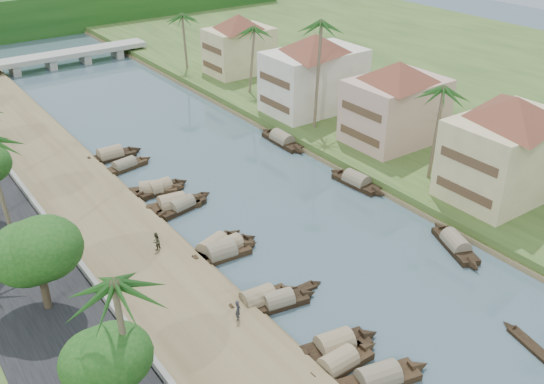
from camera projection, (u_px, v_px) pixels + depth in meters
ground at (345, 255)px, 53.67m from camera, size 220.00×220.00×0.00m
left_bank at (88, 212)px, 59.62m from camera, size 10.00×180.00×0.80m
right_bank at (352, 131)px, 77.46m from camera, size 16.00×180.00×1.20m
retaining_wall at (43, 216)px, 57.02m from camera, size 0.40×180.00×1.10m
far_right_fill at (525, 79)px, 96.44m from camera, size 60.00×220.00×1.15m
treeline at (19, 14)px, 123.49m from camera, size 120.00×14.00×8.00m
bridge at (67, 56)px, 104.49m from camera, size 28.00×4.00×2.40m
building_near at (508, 146)px, 58.95m from camera, size 14.85×14.85×10.20m
building_mid at (396, 101)px, 71.06m from camera, size 14.11×14.11×9.70m
building_far at (314, 72)px, 80.47m from camera, size 15.59×15.59×10.20m
building_distant at (239, 43)px, 95.56m from camera, size 12.62×12.62×9.20m
sampan_0 at (378, 379)px, 40.07m from camera, size 8.27×3.43×2.15m
sampan_1 at (335, 346)px, 42.84m from camera, size 7.64×2.99×2.22m
sampan_2 at (338, 364)px, 41.27m from camera, size 7.50×1.81×2.00m
sampan_3 at (278, 302)px, 47.21m from camera, size 6.94×2.65×1.88m
sampan_4 at (258, 301)px, 47.35m from camera, size 7.67×2.36×2.16m
sampan_5 at (230, 247)px, 54.02m from camera, size 6.35×2.14×2.03m
sampan_6 at (220, 253)px, 53.15m from camera, size 7.68×2.39×2.26m
sampan_7 at (213, 248)px, 53.90m from camera, size 8.09×4.08×2.14m
sampan_8 at (172, 205)px, 60.78m from camera, size 7.91×2.95×2.37m
sampan_9 at (182, 206)px, 60.58m from camera, size 7.42×2.77×1.89m
sampan_10 at (152, 190)px, 63.63m from camera, size 7.35×4.16×2.04m
sampan_11 at (160, 189)px, 63.89m from camera, size 6.93×1.91×2.01m
sampan_12 at (125, 166)px, 68.71m from camera, size 7.58×2.62×1.83m
sampan_13 at (110, 156)px, 71.22m from camera, size 8.14×2.01×2.22m
sampan_14 at (455, 245)px, 54.41m from camera, size 4.54×8.28×2.04m
sampan_15 at (357, 182)px, 65.31m from camera, size 2.33×8.21×2.18m
sampan_16 at (282, 140)px, 75.26m from camera, size 2.08×9.24×2.24m
canoe_0 at (534, 349)px, 43.06m from camera, size 2.32×6.53×0.86m
canoe_1 at (295, 293)px, 48.75m from camera, size 5.47×1.06×0.88m
canoe_2 at (187, 201)px, 62.11m from camera, size 5.94×1.57×0.86m
palm_1 at (441, 91)px, 60.10m from camera, size 3.20×3.20×11.33m
palm_2 at (319, 26)px, 71.01m from camera, size 3.20×3.20×14.71m
palm_3 at (250, 30)px, 84.89m from camera, size 3.20×3.20×10.80m
palm_4 at (118, 286)px, 31.26m from camera, size 3.20×3.20×11.62m
palm_7 at (183, 16)px, 95.54m from camera, size 3.20×3.20×10.25m
tree_1 at (107, 359)px, 33.73m from camera, size 4.37×4.37×6.59m
tree_2 at (36, 251)px, 42.83m from camera, size 5.51×5.51×7.29m
tree_6 at (342, 69)px, 83.31m from camera, size 4.15×4.15×6.54m
person_near at (238, 310)px, 44.45m from camera, size 0.68×0.72×1.65m
person_far at (156, 241)px, 52.66m from camera, size 1.00×0.92×1.65m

